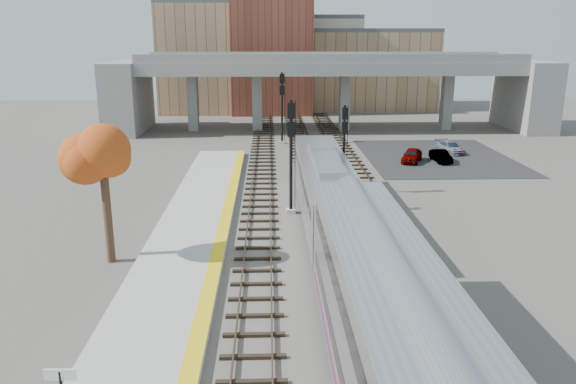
# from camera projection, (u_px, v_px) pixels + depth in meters

# --- Properties ---
(ground) EXTENTS (160.00, 160.00, 0.00)m
(ground) POSITION_uv_depth(u_px,v_px,m) (321.00, 276.00, 27.99)
(ground) COLOR #47423D
(ground) RESTS_ON ground
(platform) EXTENTS (4.50, 60.00, 0.35)m
(platform) POSITION_uv_depth(u_px,v_px,m) (175.00, 275.00, 27.70)
(platform) COLOR #9E9E99
(platform) RESTS_ON ground
(yellow_strip) EXTENTS (0.70, 60.00, 0.01)m
(yellow_strip) POSITION_uv_depth(u_px,v_px,m) (213.00, 271.00, 27.72)
(yellow_strip) COLOR yellow
(yellow_strip) RESTS_ON platform
(tracks) EXTENTS (10.70, 95.00, 0.25)m
(tracks) POSITION_uv_depth(u_px,v_px,m) (318.00, 203.00, 40.03)
(tracks) COLOR black
(tracks) RESTS_ON ground
(overpass) EXTENTS (54.00, 12.00, 9.50)m
(overpass) POSITION_uv_depth(u_px,v_px,m) (328.00, 83.00, 69.89)
(overpass) COLOR slate
(overpass) RESTS_ON ground
(buildings_far) EXTENTS (43.00, 21.00, 20.60)m
(buildings_far) POSITION_uv_depth(u_px,v_px,m) (292.00, 59.00, 89.97)
(buildings_far) COLOR tan
(buildings_far) RESTS_ON ground
(parking_lot) EXTENTS (14.00, 18.00, 0.04)m
(parking_lot) POSITION_uv_depth(u_px,v_px,m) (437.00, 157.00, 55.39)
(parking_lot) COLOR black
(parking_lot) RESTS_ON ground
(locomotive) EXTENTS (3.02, 19.05, 4.10)m
(locomotive) POSITION_uv_depth(u_px,v_px,m) (325.00, 187.00, 35.71)
(locomotive) COLOR #A8AAB2
(locomotive) RESTS_ON ground
(signal_mast_near) EXTENTS (0.60, 0.64, 7.61)m
(signal_mast_near) POSITION_uv_depth(u_px,v_px,m) (291.00, 157.00, 36.83)
(signal_mast_near) COLOR #9E9E99
(signal_mast_near) RESTS_ON ground
(signal_mast_mid) EXTENTS (0.60, 0.64, 6.71)m
(signal_mast_mid) POSITION_uv_depth(u_px,v_px,m) (344.00, 152.00, 41.55)
(signal_mast_mid) COLOR #9E9E99
(signal_mast_mid) RESTS_ON ground
(signal_mast_far) EXTENTS (0.60, 0.64, 7.77)m
(signal_mast_far) POSITION_uv_depth(u_px,v_px,m) (282.00, 108.00, 61.02)
(signal_mast_far) COLOR #9E9E99
(signal_mast_far) RESTS_ON ground
(tree) EXTENTS (3.60, 3.60, 7.59)m
(tree) POSITION_uv_depth(u_px,v_px,m) (102.00, 158.00, 28.32)
(tree) COLOR #382619
(tree) RESTS_ON ground
(car_a) EXTENTS (2.94, 4.07, 1.29)m
(car_a) POSITION_uv_depth(u_px,v_px,m) (412.00, 155.00, 52.88)
(car_a) COLOR #99999E
(car_a) RESTS_ON parking_lot
(car_b) EXTENTS (1.43, 3.51, 1.13)m
(car_b) POSITION_uv_depth(u_px,v_px,m) (441.00, 156.00, 52.86)
(car_b) COLOR #99999E
(car_b) RESTS_ON parking_lot
(car_c) EXTENTS (2.49, 4.19, 1.14)m
(car_c) POSITION_uv_depth(u_px,v_px,m) (450.00, 147.00, 57.05)
(car_c) COLOR #99999E
(car_c) RESTS_ON parking_lot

